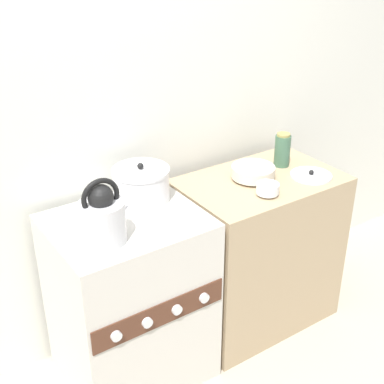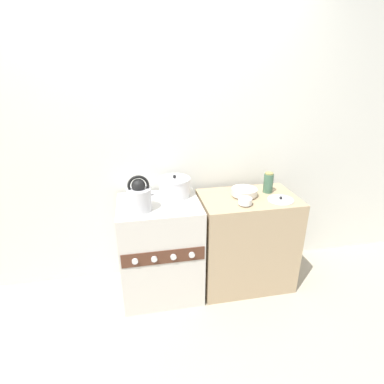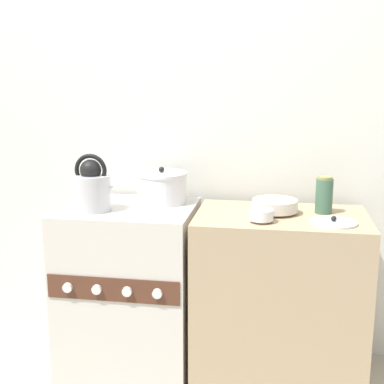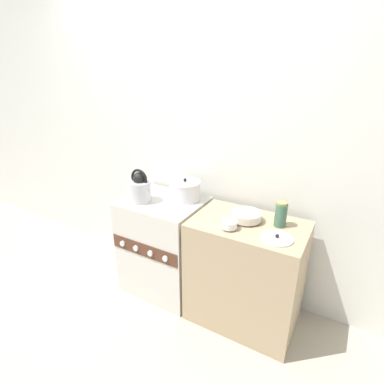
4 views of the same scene
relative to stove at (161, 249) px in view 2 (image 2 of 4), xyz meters
name	(u,v)px [view 2 (image 2 of 4)]	position (x,y,z in m)	size (l,w,h in m)	color
ground_plane	(166,311)	(0.00, -0.26, -0.41)	(12.00, 12.00, 0.00)	#B2A893
wall_back	(153,139)	(0.00, 0.33, 0.84)	(7.00, 0.06, 2.50)	silver
stove	(161,249)	(0.00, 0.00, 0.00)	(0.64, 0.55, 0.83)	beige
counter	(246,241)	(0.73, -0.01, 0.00)	(0.78, 0.51, 0.82)	tan
kettle	(139,197)	(-0.14, -0.09, 0.52)	(0.22, 0.18, 0.27)	silver
cooking_pot	(175,187)	(0.14, 0.12, 0.49)	(0.25, 0.25, 0.18)	silver
enamel_bowl	(244,192)	(0.70, 0.02, 0.44)	(0.21, 0.21, 0.06)	beige
small_ceramic_bowl	(245,201)	(0.64, -0.15, 0.44)	(0.10, 0.10, 0.06)	white
storage_jar	(268,183)	(0.92, 0.06, 0.49)	(0.08, 0.08, 0.17)	#3F664C
loose_pot_lid	(281,200)	(0.95, -0.12, 0.41)	(0.20, 0.20, 0.03)	silver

